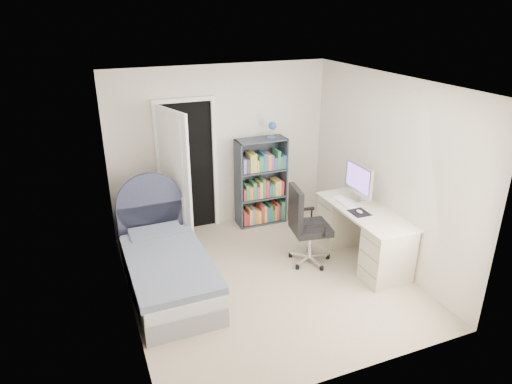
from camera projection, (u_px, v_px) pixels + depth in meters
name	position (u px, v px, depth m)	size (l,w,h in m)	color
room_shell	(268.00, 189.00, 5.43)	(3.50, 3.70, 2.60)	tan
door	(179.00, 173.00, 6.56)	(0.92, 0.80, 2.06)	black
bed	(167.00, 267.00, 5.65)	(0.96, 1.98, 1.21)	gray
nightstand	(135.00, 218.00, 6.62)	(0.42, 0.42, 0.61)	tan
floor_lamp	(177.00, 197.00, 6.76)	(0.22, 0.22, 1.57)	silver
bookcase	(262.00, 185.00, 7.20)	(0.78, 0.33, 1.65)	#343D48
desk	(362.00, 232.00, 6.20)	(0.62, 1.56, 1.28)	beige
office_chair	(305.00, 222.00, 6.05)	(0.59, 0.61, 1.11)	silver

